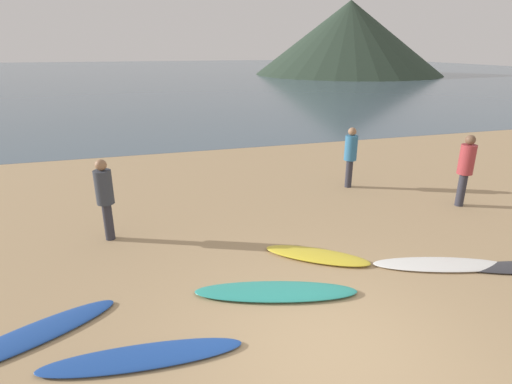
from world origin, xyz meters
TOP-DOWN VIEW (x-y plane):
  - ground_plane at (0.00, 10.00)m, footprint 120.00×120.00m
  - ocean_water at (0.00, 61.23)m, footprint 140.00×100.00m
  - headland_hill at (26.79, 49.78)m, footprint 25.55×25.55m
  - surfboard_0 at (-3.82, 1.44)m, footprint 2.37×1.56m
  - surfboard_1 at (-2.36, 0.60)m, footprint 2.59×0.68m
  - surfboard_2 at (-0.26, 1.49)m, footprint 2.68×1.29m
  - surfboard_3 at (0.86, 2.40)m, footprint 1.95×1.59m
  - surfboard_4 at (2.88, 1.49)m, footprint 2.47×1.23m
  - person_0 at (-2.90, 4.32)m, footprint 0.34×0.34m
  - person_1 at (5.38, 3.85)m, footprint 0.36×0.36m
  - person_2 at (3.41, 5.91)m, footprint 0.34×0.34m

SIDE VIEW (x-z plane):
  - ground_plane at x=0.00m, z-range -0.20..0.00m
  - ocean_water at x=0.00m, z-range 0.00..0.00m
  - surfboard_0 at x=-3.82m, z-range 0.00..0.07m
  - surfboard_4 at x=2.88m, z-range 0.00..0.07m
  - surfboard_1 at x=-2.36m, z-range 0.00..0.07m
  - surfboard_3 at x=0.86m, z-range 0.00..0.10m
  - surfboard_2 at x=-0.26m, z-range 0.00..0.10m
  - person_2 at x=3.41m, z-range 0.15..1.84m
  - person_0 at x=-2.90m, z-range 0.15..1.85m
  - person_1 at x=5.38m, z-range 0.16..1.94m
  - headland_hill at x=26.79m, z-range 0.00..9.57m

